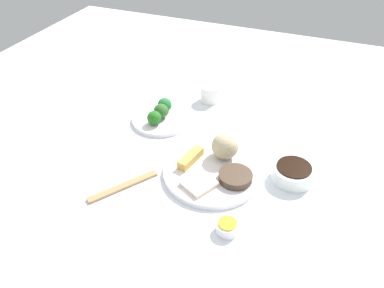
% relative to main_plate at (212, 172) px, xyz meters
% --- Properties ---
extents(tabletop, '(2.20, 2.20, 0.02)m').
position_rel_main_plate_xyz_m(tabletop, '(-0.02, -0.05, -0.02)').
color(tabletop, white).
rests_on(tabletop, ground).
extents(main_plate, '(0.27, 0.27, 0.02)m').
position_rel_main_plate_xyz_m(main_plate, '(0.00, 0.00, 0.00)').
color(main_plate, white).
rests_on(main_plate, tabletop).
extents(rice_scoop, '(0.08, 0.08, 0.08)m').
position_rel_main_plate_xyz_m(rice_scoop, '(-0.07, 0.01, 0.05)').
color(rice_scoop, tan).
rests_on(rice_scoop, main_plate).
extents(spring_roll, '(0.10, 0.05, 0.03)m').
position_rel_main_plate_xyz_m(spring_roll, '(-0.01, -0.07, 0.02)').
color(spring_roll, gold).
rests_on(spring_roll, main_plate).
extents(crab_rangoon_wonton, '(0.10, 0.10, 0.01)m').
position_rel_main_plate_xyz_m(crab_rangoon_wonton, '(0.07, -0.01, 0.01)').
color(crab_rangoon_wonton, beige).
rests_on(crab_rangoon_wonton, main_plate).
extents(stir_fry_heap, '(0.09, 0.09, 0.02)m').
position_rel_main_plate_xyz_m(stir_fry_heap, '(0.01, 0.07, 0.02)').
color(stir_fry_heap, '#453325').
rests_on(stir_fry_heap, main_plate).
extents(broccoli_plate, '(0.19, 0.19, 0.01)m').
position_rel_main_plate_xyz_m(broccoli_plate, '(-0.19, -0.25, -0.00)').
color(broccoli_plate, white).
rests_on(broccoli_plate, tabletop).
extents(broccoli_floret_0, '(0.05, 0.05, 0.05)m').
position_rel_main_plate_xyz_m(broccoli_floret_0, '(-0.19, -0.25, 0.03)').
color(broccoli_floret_0, '#30602A').
rests_on(broccoli_floret_0, broccoli_plate).
extents(broccoli_floret_2, '(0.05, 0.05, 0.05)m').
position_rel_main_plate_xyz_m(broccoli_floret_2, '(-0.23, -0.25, 0.03)').
color(broccoli_floret_2, '#227332').
rests_on(broccoli_floret_2, broccoli_plate).
extents(broccoli_floret_4, '(0.05, 0.05, 0.05)m').
position_rel_main_plate_xyz_m(broccoli_floret_4, '(-0.15, -0.25, 0.03)').
color(broccoli_floret_4, '#236A1D').
rests_on(broccoli_floret_4, broccoli_plate).
extents(soy_sauce_bowl, '(0.11, 0.11, 0.04)m').
position_rel_main_plate_xyz_m(soy_sauce_bowl, '(-0.07, 0.21, 0.01)').
color(soy_sauce_bowl, white).
rests_on(soy_sauce_bowl, tabletop).
extents(soy_sauce_bowl_liquid, '(0.09, 0.09, 0.00)m').
position_rel_main_plate_xyz_m(soy_sauce_bowl_liquid, '(-0.07, 0.21, 0.04)').
color(soy_sauce_bowl_liquid, black).
rests_on(soy_sauce_bowl_liquid, soy_sauce_bowl).
extents(sauce_ramekin_hot_mustard, '(0.05, 0.05, 0.03)m').
position_rel_main_plate_xyz_m(sauce_ramekin_hot_mustard, '(0.18, 0.10, 0.01)').
color(sauce_ramekin_hot_mustard, white).
rests_on(sauce_ramekin_hot_mustard, tabletop).
extents(sauce_ramekin_hot_mustard_liquid, '(0.04, 0.04, 0.00)m').
position_rel_main_plate_xyz_m(sauce_ramekin_hot_mustard_liquid, '(0.18, 0.10, 0.02)').
color(sauce_ramekin_hot_mustard_liquid, yellow).
rests_on(sauce_ramekin_hot_mustard_liquid, sauce_ramekin_hot_mustard).
extents(teacup, '(0.07, 0.07, 0.06)m').
position_rel_main_plate_xyz_m(teacup, '(-0.37, -0.14, 0.02)').
color(teacup, white).
rests_on(teacup, tabletop).
extents(chopsticks_pair, '(0.18, 0.13, 0.01)m').
position_rel_main_plate_xyz_m(chopsticks_pair, '(0.14, -0.20, -0.00)').
color(chopsticks_pair, '#A28154').
rests_on(chopsticks_pair, tabletop).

